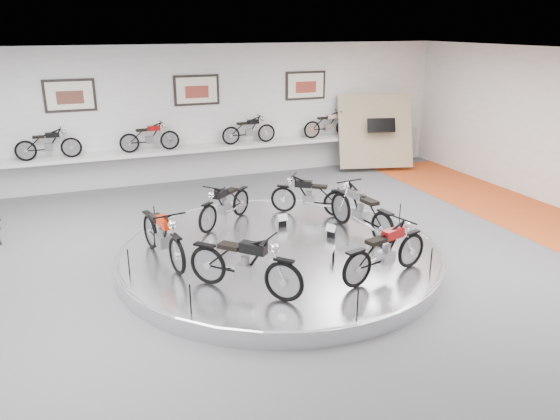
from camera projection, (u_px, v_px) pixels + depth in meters
name	position (u px, v px, depth m)	size (l,w,h in m)	color
floor	(285.00, 267.00, 10.73)	(16.00, 16.00, 0.00)	#515154
ceiling	(286.00, 57.00, 9.44)	(16.00, 16.00, 0.00)	white
wall_back	(198.00, 114.00, 16.25)	(16.00, 16.00, 0.00)	white
orange_carpet_strip	(548.00, 223.00, 13.08)	(2.40, 12.60, 0.01)	#CC5321
dado_band	(200.00, 161.00, 16.70)	(15.68, 0.04, 1.10)	#BCBCBA
display_platform	(280.00, 255.00, 10.94)	(6.40, 6.40, 0.30)	silver
platform_rim	(280.00, 249.00, 10.91)	(6.40, 6.40, 0.10)	#B2B2BA
shelf	(202.00, 149.00, 16.31)	(11.00, 0.55, 0.10)	silver
poster_left	(70.00, 96.00, 14.77)	(1.35, 0.06, 0.88)	silver
poster_center	(197.00, 90.00, 15.98)	(1.35, 0.06, 0.88)	silver
poster_right	(306.00, 85.00, 17.20)	(1.35, 0.06, 0.88)	silver
display_panel	(375.00, 131.00, 17.64)	(2.40, 0.12, 2.40)	tan
shelf_bike_a	(48.00, 146.00, 14.72)	(1.22, 0.42, 0.73)	black
shelf_bike_b	(150.00, 139.00, 15.65)	(1.22, 0.42, 0.73)	maroon
shelf_bike_c	(249.00, 132.00, 16.69)	(1.22, 0.42, 0.73)	black
shelf_bike_d	(328.00, 126.00, 17.63)	(1.22, 0.42, 0.73)	#B9B9BE
bike_a	(310.00, 195.00, 12.67)	(1.59, 0.56, 0.94)	black
bike_b	(225.00, 203.00, 12.06)	(1.62, 0.57, 0.95)	black
bike_c	(162.00, 234.00, 10.17)	(1.78, 0.63, 1.04)	#C31D01
bike_d	(245.00, 263.00, 8.92)	(1.80, 0.64, 1.06)	black
bike_e	(386.00, 251.00, 9.49)	(1.70, 0.60, 1.00)	maroon
bike_f	(361.00, 210.00, 11.44)	(1.84, 0.65, 1.08)	#B9B9BE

